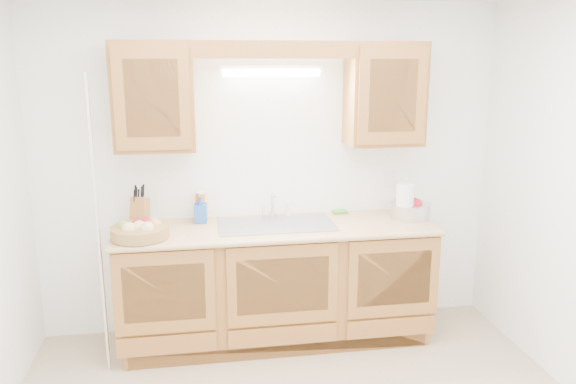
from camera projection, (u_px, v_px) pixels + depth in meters
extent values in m
cube|color=white|center=(271.00, 170.00, 4.29)|extent=(3.50, 0.02, 2.50)
cube|color=#9F6A2E|center=(277.00, 284.00, 4.19)|extent=(2.20, 0.60, 0.86)
cube|color=tan|center=(277.00, 228.00, 4.07)|extent=(2.30, 0.63, 0.04)
cube|color=#9F6A2E|center=(154.00, 97.00, 3.87)|extent=(0.55, 0.33, 0.75)
cube|color=#9F6A2E|center=(385.00, 94.00, 4.13)|extent=(0.55, 0.33, 0.75)
cube|color=#9F6A2E|center=(276.00, 50.00, 3.79)|extent=(2.20, 0.05, 0.12)
cylinder|color=white|center=(272.00, 73.00, 4.03)|extent=(0.70, 0.05, 0.05)
cube|color=white|center=(271.00, 69.00, 4.05)|extent=(0.76, 0.06, 0.05)
cube|color=#9E9EA3|center=(276.00, 224.00, 4.09)|extent=(0.84, 0.46, 0.01)
cube|color=#9E9EA3|center=(248.00, 237.00, 4.07)|extent=(0.39, 0.40, 0.16)
cube|color=#9E9EA3|center=(304.00, 234.00, 4.14)|extent=(0.39, 0.40, 0.16)
cylinder|color=silver|center=(272.00, 215.00, 4.28)|extent=(0.06, 0.06, 0.04)
cylinder|color=silver|center=(272.00, 205.00, 4.26)|extent=(0.02, 0.02, 0.16)
cylinder|color=silver|center=(273.00, 195.00, 4.19)|extent=(0.02, 0.12, 0.02)
cylinder|color=white|center=(288.00, 209.00, 4.29)|extent=(0.03, 0.03, 0.12)
cylinder|color=silver|center=(98.00, 230.00, 3.62)|extent=(0.03, 0.03, 2.00)
cube|color=white|center=(389.00, 179.00, 4.46)|extent=(0.08, 0.01, 0.12)
cylinder|color=#AA8244|center=(140.00, 232.00, 3.78)|extent=(0.40, 0.40, 0.08)
sphere|color=#D8C67F|center=(129.00, 229.00, 3.72)|extent=(0.10, 0.10, 0.10)
sphere|color=#D8C67F|center=(147.00, 229.00, 3.73)|extent=(0.10, 0.10, 0.10)
sphere|color=tan|center=(155.00, 225.00, 3.83)|extent=(0.09, 0.09, 0.09)
sphere|color=red|center=(137.00, 225.00, 3.83)|extent=(0.09, 0.09, 0.09)
sphere|color=#72A53F|center=(124.00, 227.00, 3.78)|extent=(0.09, 0.09, 0.09)
sphere|color=#D8C67F|center=(139.00, 227.00, 3.76)|extent=(0.09, 0.09, 0.09)
sphere|color=red|center=(146.00, 223.00, 3.87)|extent=(0.08, 0.08, 0.08)
cube|color=#9F6A2E|center=(140.00, 212.00, 4.04)|extent=(0.14, 0.19, 0.24)
cylinder|color=black|center=(134.00, 196.00, 3.99)|extent=(0.02, 0.04, 0.09)
cylinder|color=black|center=(139.00, 195.00, 3.99)|extent=(0.02, 0.04, 0.09)
cylinder|color=black|center=(143.00, 194.00, 3.99)|extent=(0.02, 0.04, 0.09)
cylinder|color=black|center=(136.00, 193.00, 4.02)|extent=(0.02, 0.04, 0.09)
cylinder|color=black|center=(142.00, 192.00, 4.03)|extent=(0.02, 0.04, 0.09)
cylinder|color=black|center=(135.00, 191.00, 4.05)|extent=(0.02, 0.04, 0.09)
cylinder|color=black|center=(143.00, 190.00, 4.05)|extent=(0.02, 0.04, 0.09)
cylinder|color=orange|center=(201.00, 206.00, 4.20)|extent=(0.07, 0.07, 0.21)
cylinder|color=white|center=(200.00, 193.00, 4.17)|extent=(0.07, 0.07, 0.01)
imported|color=blue|center=(201.00, 209.00, 4.13)|extent=(0.10, 0.10, 0.21)
cube|color=#CC333F|center=(340.00, 213.00, 4.40)|extent=(0.12, 0.08, 0.01)
cube|color=green|center=(340.00, 212.00, 4.39)|extent=(0.12, 0.08, 0.02)
cylinder|color=silver|center=(404.00, 219.00, 4.22)|extent=(0.16, 0.16, 0.01)
cylinder|color=silver|center=(405.00, 199.00, 4.18)|extent=(0.02, 0.02, 0.32)
cylinder|color=white|center=(405.00, 201.00, 4.18)|extent=(0.17, 0.17, 0.27)
sphere|color=silver|center=(406.00, 179.00, 4.14)|extent=(0.02, 0.02, 0.02)
cylinder|color=silver|center=(410.00, 211.00, 4.25)|extent=(0.33, 0.33, 0.11)
sphere|color=red|center=(406.00, 203.00, 4.24)|extent=(0.08, 0.08, 0.08)
sphere|color=red|center=(414.00, 202.00, 4.27)|extent=(0.08, 0.08, 0.08)
sphere|color=red|center=(412.00, 204.00, 4.21)|extent=(0.08, 0.08, 0.08)
sphere|color=red|center=(417.00, 204.00, 4.23)|extent=(0.08, 0.08, 0.08)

